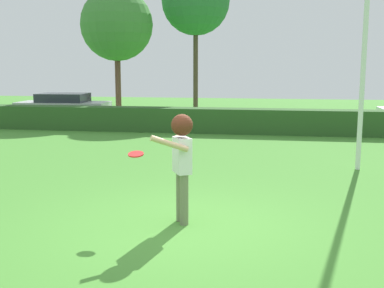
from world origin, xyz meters
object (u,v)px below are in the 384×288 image
frisbee (136,154)px  parked_car_silver (63,105)px  willow_tree (196,1)px  person (181,154)px  lamppost (365,36)px  maple_tree (117,25)px

frisbee → parked_car_silver: bearing=118.3°
parked_car_silver → willow_tree: (5.61, 4.37, 5.16)m
person → frisbee: person is taller
person → willow_tree: size_ratio=0.23×
lamppost → maple_tree: 15.53m
frisbee → maple_tree: (-5.64, 16.62, 3.42)m
maple_tree → willow_tree: willow_tree is taller
parked_car_silver → maple_tree: (1.80, 2.77, 3.88)m
frisbee → parked_car_silver: size_ratio=0.06×
person → lamppost: 6.28m
lamppost → parked_car_silver: 15.07m
maple_tree → parked_car_silver: bearing=-123.0°
parked_car_silver → maple_tree: 5.09m
person → willow_tree: 18.92m
lamppost → parked_car_silver: lamppost is taller
person → parked_car_silver: person is taller
frisbee → maple_tree: size_ratio=0.04×
frisbee → willow_tree: 18.91m
frisbee → willow_tree: (-1.84, 18.23, 4.71)m
lamppost → willow_tree: bearing=114.6°
maple_tree → willow_tree: bearing=22.8°
lamppost → willow_tree: 15.01m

